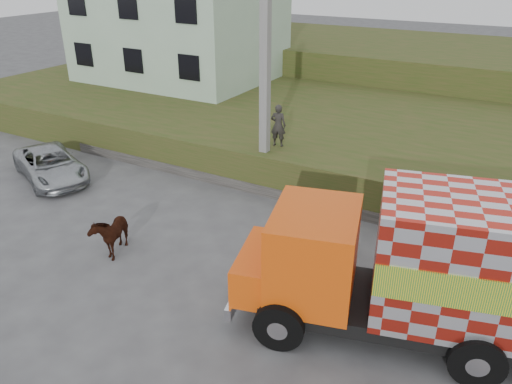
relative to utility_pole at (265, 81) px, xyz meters
The scene contains 10 objects.
ground 6.23m from the utility_pole, 77.74° to the right, with size 120.00×120.00×0.00m, color #474749.
embankment 6.42m from the utility_pole, 79.51° to the left, with size 40.00×12.00×1.50m, color #2F4617.
embankment_far 17.62m from the utility_pole, 86.71° to the left, with size 40.00×12.00×3.00m, color #2F4617.
retaining_strip 4.02m from the utility_pole, 158.20° to the right, with size 16.00×0.50×0.40m, color #595651.
building 13.07m from the utility_pole, 139.97° to the left, with size 10.00×8.00×6.00m, color #AECCAF.
utility_pole is the anchor object (origin of this frame).
cargo_truck 9.12m from the utility_pole, 36.39° to the right, with size 8.35×4.41×3.56m.
cow 7.21m from the utility_pole, 106.58° to the right, with size 0.70×1.54×1.30m, color #32180C.
suv 9.06m from the utility_pole, 156.81° to the right, with size 1.99×4.31×1.20m, color #A8AEB2.
pedestrian 1.94m from the utility_pole, 78.17° to the left, with size 0.58×0.38×1.58m, color #2F2C2A.
Camera 1 is at (7.10, -10.42, 8.00)m, focal length 35.00 mm.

